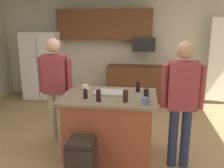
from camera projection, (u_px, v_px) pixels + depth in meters
floor at (104, 144)px, 4.16m from camera, size 7.04×7.04×0.00m
back_wall at (121, 49)px, 6.52m from camera, size 6.40×0.10×2.60m
cabinet_run_upper at (105, 24)px, 6.23m from camera, size 2.40×0.38×0.75m
cabinet_run_lower at (142, 83)px, 6.35m from camera, size 1.80×0.63×0.90m
refrigerator at (44, 65)px, 6.49m from camera, size 0.95×0.76×1.75m
microwave_over_range at (144, 44)px, 6.12m from camera, size 0.56×0.40×0.32m
kitchen_island at (109, 125)px, 3.75m from camera, size 1.38×0.97×0.96m
person_guest_right at (182, 97)px, 3.30m from camera, size 0.57×0.23×1.78m
person_guest_by_door at (56, 83)px, 4.07m from camera, size 0.57×0.23×1.75m
mug_blue_stoneware at (85, 88)px, 3.86m from camera, size 0.13×0.09×0.10m
mug_ceramic_white at (145, 101)px, 3.24m from camera, size 0.13×0.09×0.09m
glass_dark_ale at (125, 96)px, 3.32m from camera, size 0.07×0.07×0.16m
glass_stout_tall at (138, 87)px, 3.78m from camera, size 0.06×0.06×0.15m
glass_short_whisky at (146, 94)px, 3.41m from camera, size 0.07×0.07×0.15m
glass_pilsner at (98, 95)px, 3.34m from camera, size 0.07×0.07×0.16m
tumbler_amber at (85, 94)px, 3.46m from camera, size 0.06×0.06×0.14m
serving_tray at (109, 93)px, 3.67m from camera, size 0.44×0.30×0.04m
trash_bin at (82, 162)px, 3.09m from camera, size 0.34×0.34×0.61m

